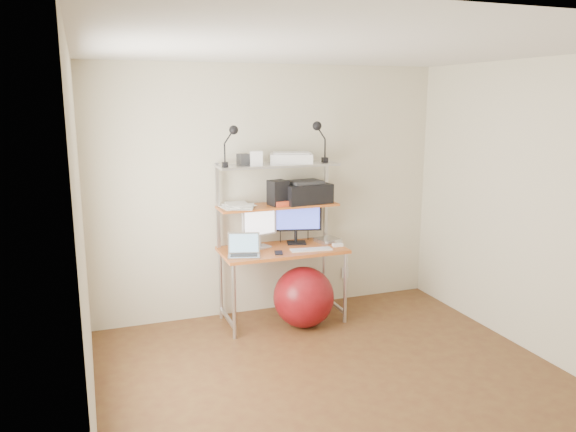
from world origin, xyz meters
The scene contains 20 objects.
room centered at (0.00, 0.00, 1.25)m, with size 3.60×3.60×3.60m.
computer_desk centered at (0.00, 1.50, 0.96)m, with size 1.20×0.60×1.57m.
wall_outlet centered at (0.85, 1.79, 0.30)m, with size 0.08×0.01×0.12m, color silver.
monitor_silver centered at (-0.19, 1.57, 0.97)m, with size 0.38×0.19×0.44m.
monitor_black centered at (0.20, 1.59, 1.00)m, with size 0.51×0.20×0.52m.
laptop centered at (-0.42, 1.33, 0.78)m, with size 0.35×0.31×0.26m.
keyboard centered at (0.24, 1.29, 0.75)m, with size 0.40×0.11×0.01m, color silver.
mouse centered at (0.54, 1.33, 0.75)m, with size 0.10×0.06×0.03m, color silver.
mac_mini centered at (0.51, 1.51, 0.76)m, with size 0.21×0.21×0.04m, color #B3B4B8.
phone centered at (-0.09, 1.29, 0.75)m, with size 0.07×0.14×0.01m, color black.
printer centered at (0.29, 1.58, 1.26)m, with size 0.50×0.37×0.22m.
nas_cube centered at (-0.01, 1.55, 1.27)m, with size 0.17×0.17×0.24m, color black.
red_box centered at (0.03, 1.50, 1.18)m, with size 0.18×0.12×0.05m, color #D14221.
scanner centered at (0.15, 1.59, 1.60)m, with size 0.47×0.38×0.11m.
box_white centered at (-0.23, 1.53, 1.62)m, with size 0.11×0.10×0.13m, color silver.
box_grey centered at (-0.33, 1.61, 1.60)m, with size 0.10×0.10×0.10m, color #2C2C2F.
clip_lamp_left centered at (-0.47, 1.48, 1.83)m, with size 0.15×0.08×0.38m.
clip_lamp_right centered at (0.40, 1.52, 1.84)m, with size 0.16×0.09×0.40m.
exercise_ball centered at (0.14, 1.24, 0.29)m, with size 0.59×0.59×0.59m, color maroon.
paper_stack centered at (-0.40, 1.58, 1.17)m, with size 0.36×0.41×0.03m.
Camera 1 is at (-1.76, -3.52, 2.17)m, focal length 35.00 mm.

